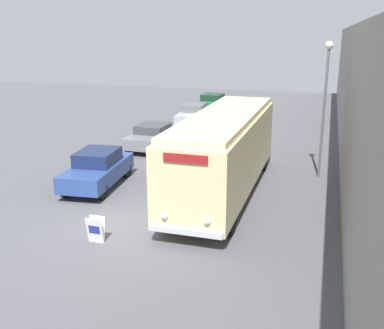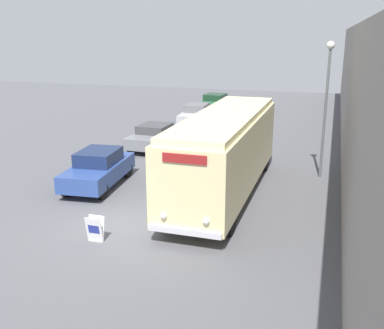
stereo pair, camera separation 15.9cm
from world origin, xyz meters
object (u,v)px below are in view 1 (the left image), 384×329
at_px(sign_board, 96,230).
at_px(parked_car_mid, 152,136).
at_px(parked_car_distant, 212,103).
at_px(parked_car_far, 194,114).
at_px(vintage_bus, 225,150).
at_px(streetlamp, 325,91).
at_px(parked_car_near, 98,169).

height_order(sign_board, parked_car_mid, parked_car_mid).
relative_size(sign_board, parked_car_mid, 0.20).
height_order(parked_car_mid, parked_car_distant, parked_car_distant).
bearing_deg(parked_car_far, parked_car_mid, -96.22).
relative_size(parked_car_mid, parked_car_distant, 1.02).
xyz_separation_m(vintage_bus, parked_car_far, (-5.48, 13.84, -1.13)).
bearing_deg(streetlamp, vintage_bus, -136.39).
xyz_separation_m(vintage_bus, parked_car_near, (-5.50, -0.71, -1.10)).
xyz_separation_m(sign_board, streetlamp, (6.69, 9.22, 3.63)).
bearing_deg(streetlamp, parked_car_near, -155.14).
bearing_deg(sign_board, parked_car_distant, 96.00).
relative_size(vintage_bus, parked_car_near, 2.31).
bearing_deg(streetlamp, sign_board, -125.96).
height_order(sign_board, parked_car_near, parked_car_near).
distance_m(streetlamp, parked_car_mid, 10.41).
bearing_deg(parked_car_distant, parked_car_mid, -86.96).
bearing_deg(sign_board, parked_car_mid, 103.21).
height_order(sign_board, streetlamp, streetlamp).
distance_m(sign_board, parked_car_mid, 12.28).
bearing_deg(vintage_bus, parked_car_far, 111.59).
relative_size(streetlamp, parked_car_mid, 1.44).
distance_m(vintage_bus, parked_car_mid, 8.61).
relative_size(sign_board, parked_car_near, 0.18).
height_order(parked_car_near, parked_car_mid, parked_car_near).
relative_size(parked_car_mid, parked_car_far, 0.88).
xyz_separation_m(streetlamp, parked_car_near, (-9.26, -4.29, -3.22)).
relative_size(sign_board, parked_car_distant, 0.20).
xyz_separation_m(streetlamp, parked_car_distant, (-9.35, 16.06, -3.26)).
height_order(streetlamp, parked_car_distant, streetlamp).
height_order(streetlamp, parked_car_near, streetlamp).
relative_size(parked_car_near, parked_car_far, 0.94).
distance_m(vintage_bus, parked_car_near, 5.66).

